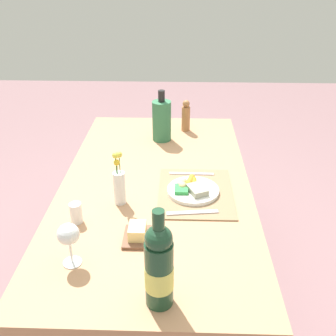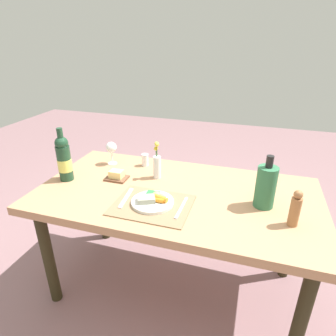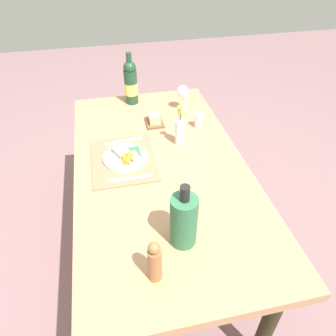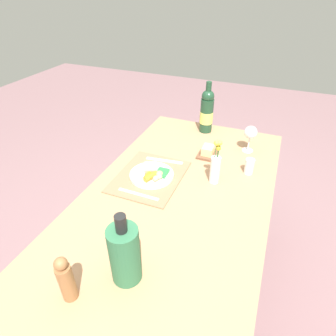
% 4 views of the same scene
% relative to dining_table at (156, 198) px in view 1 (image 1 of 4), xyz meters
% --- Properties ---
extents(ground_plane, '(8.00, 8.00, 0.00)m').
position_rel_dining_table_xyz_m(ground_plane, '(0.00, 0.00, -0.63)').
color(ground_plane, '#846266').
extents(dining_table, '(1.56, 0.84, 0.71)m').
position_rel_dining_table_xyz_m(dining_table, '(0.00, 0.00, 0.00)').
color(dining_table, tan).
rests_on(dining_table, ground_plane).
extents(placemat, '(0.40, 0.31, 0.01)m').
position_rel_dining_table_xyz_m(placemat, '(-0.08, -0.18, 0.08)').
color(placemat, '#8D6F50').
rests_on(placemat, dining_table).
extents(dinner_plate, '(0.22, 0.22, 0.04)m').
position_rel_dining_table_xyz_m(dinner_plate, '(-0.08, -0.16, 0.10)').
color(dinner_plate, white).
rests_on(dinner_plate, placemat).
extents(fork, '(0.04, 0.20, 0.00)m').
position_rel_dining_table_xyz_m(fork, '(-0.23, -0.16, 0.09)').
color(fork, silver).
rests_on(fork, placemat).
extents(knife, '(0.02, 0.20, 0.00)m').
position_rel_dining_table_xyz_m(knife, '(0.07, -0.16, 0.09)').
color(knife, silver).
rests_on(knife, placemat).
extents(salt_shaker, '(0.05, 0.05, 0.08)m').
position_rel_dining_table_xyz_m(salt_shaker, '(-0.30, 0.28, 0.12)').
color(salt_shaker, white).
rests_on(salt_shaker, dining_table).
extents(flower_vase, '(0.05, 0.05, 0.23)m').
position_rel_dining_table_xyz_m(flower_vase, '(-0.16, 0.13, 0.17)').
color(flower_vase, silver).
rests_on(flower_vase, dining_table).
extents(wine_glass, '(0.07, 0.07, 0.16)m').
position_rel_dining_table_xyz_m(wine_glass, '(-0.52, 0.24, 0.19)').
color(wine_glass, white).
rests_on(wine_glass, dining_table).
extents(cooler_bottle, '(0.10, 0.10, 0.28)m').
position_rel_dining_table_xyz_m(cooler_bottle, '(0.46, -0.01, 0.19)').
color(cooler_bottle, '#316D48').
rests_on(cooler_bottle, dining_table).
extents(wine_bottle, '(0.08, 0.08, 0.32)m').
position_rel_dining_table_xyz_m(wine_bottle, '(-0.68, -0.05, 0.21)').
color(wine_bottle, '#1D412A').
rests_on(wine_bottle, dining_table).
extents(butter_dish, '(0.13, 0.10, 0.06)m').
position_rel_dining_table_xyz_m(butter_dish, '(-0.39, 0.04, 0.10)').
color(butter_dish, brown).
rests_on(butter_dish, dining_table).
extents(pepper_mill, '(0.05, 0.05, 0.18)m').
position_rel_dining_table_xyz_m(pepper_mill, '(0.60, -0.14, 0.17)').
color(pepper_mill, '#9D683E').
rests_on(pepper_mill, dining_table).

